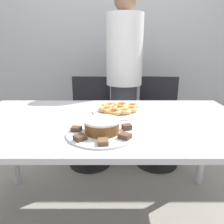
{
  "coord_description": "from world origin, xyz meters",
  "views": [
    {
      "loc": [
        0.03,
        -1.29,
        1.22
      ],
      "look_at": [
        0.04,
        -0.03,
        0.82
      ],
      "focal_mm": 35.0,
      "sensor_mm": 36.0,
      "label": 1
    }
  ],
  "objects_px": {
    "office_chair_right": "(158,124)",
    "frosted_cake": "(102,126)",
    "plate_cake": "(102,133)",
    "office_chair_left": "(90,124)",
    "plate_donuts": "(120,111)",
    "person_standing": "(124,78)"
  },
  "relations": [
    {
      "from": "plate_cake",
      "to": "frosted_cake",
      "type": "bearing_deg",
      "value": -97.13
    },
    {
      "from": "office_chair_right",
      "to": "plate_donuts",
      "type": "xyz_separation_m",
      "value": [
        -0.42,
        -0.67,
        0.34
      ]
    },
    {
      "from": "office_chair_left",
      "to": "plate_cake",
      "type": "bearing_deg",
      "value": -77.67
    },
    {
      "from": "frosted_cake",
      "to": "office_chair_left",
      "type": "bearing_deg",
      "value": 99.35
    },
    {
      "from": "office_chair_left",
      "to": "office_chair_right",
      "type": "bearing_deg",
      "value": 2.95
    },
    {
      "from": "office_chair_left",
      "to": "plate_cake",
      "type": "height_order",
      "value": "office_chair_left"
    },
    {
      "from": "office_chair_left",
      "to": "plate_cake",
      "type": "xyz_separation_m",
      "value": [
        0.18,
        -1.07,
        0.34
      ]
    },
    {
      "from": "plate_cake",
      "to": "frosted_cake",
      "type": "distance_m",
      "value": 0.04
    },
    {
      "from": "office_chair_right",
      "to": "plate_cake",
      "type": "distance_m",
      "value": 1.24
    },
    {
      "from": "office_chair_left",
      "to": "plate_donuts",
      "type": "height_order",
      "value": "office_chair_left"
    },
    {
      "from": "person_standing",
      "to": "office_chair_left",
      "type": "relative_size",
      "value": 1.9
    },
    {
      "from": "plate_donuts",
      "to": "frosted_cake",
      "type": "relative_size",
      "value": 2.08
    },
    {
      "from": "person_standing",
      "to": "office_chair_right",
      "type": "height_order",
      "value": "person_standing"
    },
    {
      "from": "office_chair_left",
      "to": "frosted_cake",
      "type": "distance_m",
      "value": 1.15
    },
    {
      "from": "office_chair_left",
      "to": "plate_donuts",
      "type": "xyz_separation_m",
      "value": [
        0.29,
        -0.67,
        0.34
      ]
    },
    {
      "from": "person_standing",
      "to": "office_chair_left",
      "type": "height_order",
      "value": "person_standing"
    },
    {
      "from": "plate_donuts",
      "to": "office_chair_right",
      "type": "bearing_deg",
      "value": 57.93
    },
    {
      "from": "office_chair_right",
      "to": "frosted_cake",
      "type": "distance_m",
      "value": 1.25
    },
    {
      "from": "office_chair_right",
      "to": "plate_cake",
      "type": "height_order",
      "value": "office_chair_right"
    },
    {
      "from": "office_chair_right",
      "to": "plate_cake",
      "type": "relative_size",
      "value": 2.37
    },
    {
      "from": "office_chair_left",
      "to": "plate_donuts",
      "type": "relative_size",
      "value": 2.31
    },
    {
      "from": "plate_cake",
      "to": "frosted_cake",
      "type": "xyz_separation_m",
      "value": [
        -0.0,
        -0.0,
        0.04
      ]
    }
  ]
}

